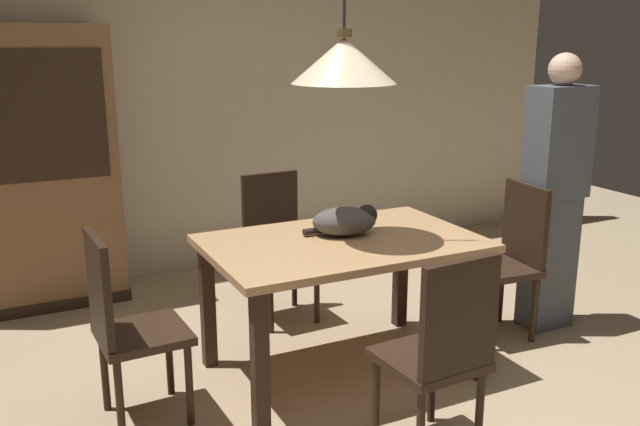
{
  "coord_description": "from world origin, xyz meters",
  "views": [
    {
      "loc": [
        -1.57,
        -2.48,
        1.79
      ],
      "look_at": [
        0.02,
        0.75,
        0.85
      ],
      "focal_mm": 38.73,
      "sensor_mm": 36.0,
      "label": 1
    }
  ],
  "objects_px": {
    "dining_table": "(342,258)",
    "chair_near_front": "(441,349)",
    "chair_right_side": "(509,254)",
    "pendant_lamp": "(344,60)",
    "person_standing": "(554,194)",
    "hutch_bookcase": "(29,176)",
    "chair_left_side": "(125,321)",
    "cat_sleeping": "(346,221)",
    "chair_far_back": "(277,240)"
  },
  "relations": [
    {
      "from": "chair_left_side",
      "to": "person_standing",
      "type": "xyz_separation_m",
      "value": [
        2.57,
        -0.01,
        0.34
      ]
    },
    {
      "from": "chair_left_side",
      "to": "pendant_lamp",
      "type": "relative_size",
      "value": 0.72
    },
    {
      "from": "chair_far_back",
      "to": "hutch_bookcase",
      "type": "xyz_separation_m",
      "value": [
        -1.38,
        0.89,
        0.38
      ]
    },
    {
      "from": "pendant_lamp",
      "to": "hutch_bookcase",
      "type": "xyz_separation_m",
      "value": [
        -1.38,
        1.77,
        -0.77
      ]
    },
    {
      "from": "cat_sleeping",
      "to": "pendant_lamp",
      "type": "distance_m",
      "value": 0.84
    },
    {
      "from": "chair_far_back",
      "to": "chair_left_side",
      "type": "height_order",
      "value": "same"
    },
    {
      "from": "dining_table",
      "to": "hutch_bookcase",
      "type": "height_order",
      "value": "hutch_bookcase"
    },
    {
      "from": "chair_left_side",
      "to": "cat_sleeping",
      "type": "distance_m",
      "value": 1.23
    },
    {
      "from": "pendant_lamp",
      "to": "person_standing",
      "type": "height_order",
      "value": "pendant_lamp"
    },
    {
      "from": "pendant_lamp",
      "to": "hutch_bookcase",
      "type": "relative_size",
      "value": 0.7
    },
    {
      "from": "dining_table",
      "to": "chair_right_side",
      "type": "distance_m",
      "value": 1.14
    },
    {
      "from": "dining_table",
      "to": "chair_right_side",
      "type": "relative_size",
      "value": 1.51
    },
    {
      "from": "chair_near_front",
      "to": "chair_far_back",
      "type": "height_order",
      "value": "same"
    },
    {
      "from": "hutch_bookcase",
      "to": "person_standing",
      "type": "xyz_separation_m",
      "value": [
        2.82,
        -1.78,
        -0.04
      ]
    },
    {
      "from": "chair_right_side",
      "to": "pendant_lamp",
      "type": "relative_size",
      "value": 0.72
    },
    {
      "from": "dining_table",
      "to": "chair_right_side",
      "type": "bearing_deg",
      "value": -0.31
    },
    {
      "from": "chair_right_side",
      "to": "dining_table",
      "type": "bearing_deg",
      "value": 179.69
    },
    {
      "from": "dining_table",
      "to": "person_standing",
      "type": "bearing_deg",
      "value": -0.45
    },
    {
      "from": "chair_near_front",
      "to": "chair_far_back",
      "type": "xyz_separation_m",
      "value": [
        -0.01,
        1.76,
        0.0
      ]
    },
    {
      "from": "chair_near_front",
      "to": "chair_left_side",
      "type": "xyz_separation_m",
      "value": [
        -1.13,
        0.87,
        0.0
      ]
    },
    {
      "from": "chair_near_front",
      "to": "chair_left_side",
      "type": "distance_m",
      "value": 1.43
    },
    {
      "from": "chair_near_front",
      "to": "cat_sleeping",
      "type": "xyz_separation_m",
      "value": [
        0.06,
        0.95,
        0.32
      ]
    },
    {
      "from": "dining_table",
      "to": "chair_right_side",
      "type": "height_order",
      "value": "chair_right_side"
    },
    {
      "from": "chair_left_side",
      "to": "chair_far_back",
      "type": "bearing_deg",
      "value": 38.08
    },
    {
      "from": "hutch_bookcase",
      "to": "chair_near_front",
      "type": "bearing_deg",
      "value": -62.41
    },
    {
      "from": "chair_left_side",
      "to": "hutch_bookcase",
      "type": "height_order",
      "value": "hutch_bookcase"
    },
    {
      "from": "chair_near_front",
      "to": "pendant_lamp",
      "type": "height_order",
      "value": "pendant_lamp"
    },
    {
      "from": "chair_far_back",
      "to": "cat_sleeping",
      "type": "distance_m",
      "value": 0.87
    },
    {
      "from": "dining_table",
      "to": "chair_near_front",
      "type": "bearing_deg",
      "value": -89.67
    },
    {
      "from": "chair_far_back",
      "to": "chair_left_side",
      "type": "bearing_deg",
      "value": -141.92
    },
    {
      "from": "chair_near_front",
      "to": "chair_far_back",
      "type": "distance_m",
      "value": 1.76
    },
    {
      "from": "dining_table",
      "to": "pendant_lamp",
      "type": "xyz_separation_m",
      "value": [
        0.0,
        0.0,
        1.01
      ]
    },
    {
      "from": "dining_table",
      "to": "pendant_lamp",
      "type": "height_order",
      "value": "pendant_lamp"
    },
    {
      "from": "chair_near_front",
      "to": "chair_right_side",
      "type": "relative_size",
      "value": 1.0
    },
    {
      "from": "chair_left_side",
      "to": "person_standing",
      "type": "distance_m",
      "value": 2.59
    },
    {
      "from": "chair_right_side",
      "to": "pendant_lamp",
      "type": "distance_m",
      "value": 1.61
    },
    {
      "from": "chair_right_side",
      "to": "person_standing",
      "type": "distance_m",
      "value": 0.46
    },
    {
      "from": "hutch_bookcase",
      "to": "cat_sleeping",
      "type": "bearing_deg",
      "value": -49.71
    },
    {
      "from": "chair_right_side",
      "to": "person_standing",
      "type": "relative_size",
      "value": 0.55
    },
    {
      "from": "dining_table",
      "to": "cat_sleeping",
      "type": "bearing_deg",
      "value": 49.98
    },
    {
      "from": "chair_near_front",
      "to": "chair_far_back",
      "type": "bearing_deg",
      "value": 90.27
    },
    {
      "from": "pendant_lamp",
      "to": "chair_right_side",
      "type": "bearing_deg",
      "value": -0.31
    },
    {
      "from": "cat_sleeping",
      "to": "hutch_bookcase",
      "type": "xyz_separation_m",
      "value": [
        -1.44,
        1.7,
        0.06
      ]
    },
    {
      "from": "chair_near_front",
      "to": "chair_right_side",
      "type": "distance_m",
      "value": 1.42
    },
    {
      "from": "chair_left_side",
      "to": "cat_sleeping",
      "type": "height_order",
      "value": "chair_left_side"
    },
    {
      "from": "chair_left_side",
      "to": "person_standing",
      "type": "bearing_deg",
      "value": -0.18
    },
    {
      "from": "pendant_lamp",
      "to": "hutch_bookcase",
      "type": "height_order",
      "value": "pendant_lamp"
    },
    {
      "from": "chair_near_front",
      "to": "person_standing",
      "type": "xyz_separation_m",
      "value": [
        1.44,
        0.87,
        0.34
      ]
    },
    {
      "from": "cat_sleeping",
      "to": "person_standing",
      "type": "relative_size",
      "value": 0.24
    },
    {
      "from": "chair_right_side",
      "to": "pendant_lamp",
      "type": "bearing_deg",
      "value": 179.69
    }
  ]
}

